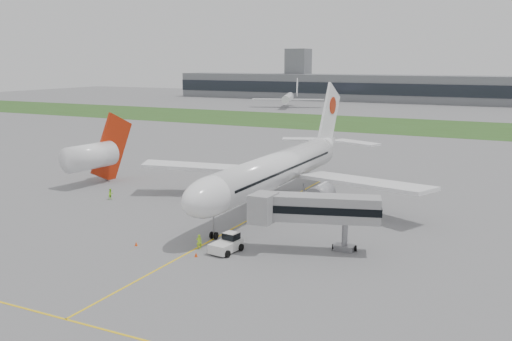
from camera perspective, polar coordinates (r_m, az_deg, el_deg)
The scene contains 14 objects.
ground at distance 84.27m, azimuth 0.97°, elevation -4.05°, with size 600.00×600.00×0.00m, color gray.
apron_markings at distance 79.94m, azimuth -0.57°, elevation -4.88°, with size 70.00×70.00×0.04m, color yellow, non-canonical shape.
grass_strip at distance 197.84m, azimuth 16.13°, elevation 4.23°, with size 600.00×50.00×0.02m, color #304C1C.
terminal_building at distance 305.74m, azimuth 20.00°, elevation 7.57°, with size 320.00×22.30×14.00m.
control_tower at distance 330.78m, azimuth 4.20°, elevation 7.19°, with size 12.00×12.00×56.00m, color gray, non-canonical shape.
airliner at distance 87.32m, azimuth 2.36°, elevation 0.29°, with size 48.13×53.95×17.88m.
pushback_tug at distance 66.69m, azimuth -2.89°, elevation -7.30°, with size 3.12×4.27×2.07m.
jet_bridge at distance 66.04m, azimuth 5.59°, elevation -3.83°, with size 14.29×8.03×6.81m.
safety_cone_left at distance 70.22m, azimuth -11.90°, elevation -7.18°, with size 0.37×0.37×0.51m, color #F6450C.
safety_cone_right at distance 65.44m, azimuth -6.02°, elevation -8.36°, with size 0.37×0.37×0.51m, color #F6450C.
ground_crew_near at distance 67.72m, azimuth -5.71°, elevation -7.10°, with size 0.66×0.43×1.80m, color #BBFF2A.
ground_crew_far at distance 93.68m, azimuth -14.32°, elevation -2.30°, with size 0.86×0.67×1.77m, color #9FF328.
neighbor_aircraft at distance 105.38m, azimuth -15.97°, elevation 1.47°, with size 5.53×16.17×13.12m.
distant_aircraft_left at distance 268.35m, azimuth 3.21°, elevation 6.32°, with size 33.50×29.55×12.81m, color white, non-canonical shape.
Camera 1 is at (34.91, -73.50, 21.90)m, focal length 40.00 mm.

